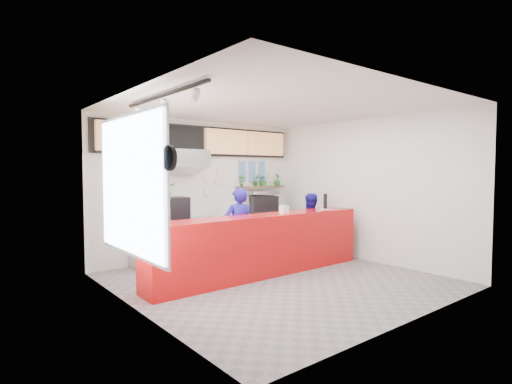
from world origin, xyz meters
TOP-DOWN VIEW (x-y plane):
  - floor at (0.00, 0.00)m, footprint 5.00×5.00m
  - ceiling at (0.00, 0.00)m, footprint 5.00×5.00m
  - wall_back at (0.00, 2.50)m, footprint 5.00×0.00m
  - wall_left at (-2.50, 0.00)m, footprint 0.00×5.00m
  - wall_right at (2.50, 0.00)m, footprint 0.00×5.00m
  - service_counter at (0.00, 0.40)m, footprint 4.50×0.60m
  - cream_band at (0.00, 2.49)m, footprint 5.00×0.02m
  - prep_bench at (-0.80, 2.20)m, footprint 1.80×0.60m
  - panini_oven at (-0.85, 2.20)m, footprint 0.56×0.56m
  - extraction_hood at (-0.80, 2.15)m, footprint 1.20×0.70m
  - hood_lip at (-0.80, 2.15)m, footprint 1.20×0.69m
  - right_bench at (1.50, 2.20)m, footprint 1.80×0.60m
  - espresso_machine at (1.53, 2.20)m, footprint 0.73×0.63m
  - espresso_tray at (1.53, 2.20)m, footprint 0.79×0.67m
  - herb_shelf at (1.60, 2.40)m, footprint 1.40×0.18m
  - menu_board_far_left at (-1.75, 2.38)m, footprint 1.10×0.10m
  - menu_board_mid_left at (-0.59, 2.38)m, footprint 1.10×0.10m
  - menu_board_mid_right at (0.57, 2.38)m, footprint 1.10×0.10m
  - menu_board_far_right at (1.73, 2.38)m, footprint 1.10×0.10m
  - soffit at (0.00, 2.46)m, footprint 4.80×0.04m
  - window_pane at (-2.47, 0.30)m, footprint 0.04×2.20m
  - window_frame at (-2.45, 0.30)m, footprint 0.03×2.30m
  - wall_clock_rim at (-2.46, -0.90)m, footprint 0.05×0.30m
  - wall_clock_face at (-2.43, -0.90)m, footprint 0.02×0.26m
  - track_rail at (-2.10, 0.00)m, footprint 0.05×2.40m
  - dec_plate_a at (0.15, 2.47)m, footprint 0.24×0.03m
  - dec_plate_b at (0.45, 2.47)m, footprint 0.24×0.03m
  - dec_plate_c at (0.15, 2.47)m, footprint 0.24×0.03m
  - dec_plate_d at (0.50, 2.47)m, footprint 0.24×0.03m
  - photo_frame_a at (1.10, 2.48)m, footprint 0.20×0.02m
  - photo_frame_b at (1.40, 2.48)m, footprint 0.20×0.02m
  - photo_frame_c at (1.70, 2.48)m, footprint 0.20×0.02m
  - photo_frame_d at (1.10, 2.48)m, footprint 0.20×0.02m
  - photo_frame_e at (1.40, 2.48)m, footprint 0.20×0.02m
  - photo_frame_f at (1.70, 2.48)m, footprint 0.20×0.02m
  - staff_center at (-0.07, 1.02)m, footprint 0.66×0.52m
  - staff_right at (1.73, 0.88)m, footprint 0.75×0.62m
  - herb_a at (1.02, 2.40)m, footprint 0.17×0.14m
  - herb_b at (1.46, 2.40)m, footprint 0.18×0.15m
  - herb_c at (1.69, 2.40)m, footprint 0.34×0.32m
  - herb_d at (2.15, 2.40)m, footprint 0.20×0.19m
  - glass_vase at (-1.96, 0.30)m, footprint 0.20×0.20m
  - basil_vase at (-1.96, 0.30)m, footprint 0.45×0.42m
  - napkin_holder at (0.49, 0.34)m, footprint 0.18×0.13m
  - white_plate at (1.67, 0.37)m, footprint 0.27×0.27m
  - pepper_mill at (1.67, 0.37)m, footprint 0.08×0.08m

SIDE VIEW (x-z plane):
  - floor at x=0.00m, z-range 0.00..0.00m
  - prep_bench at x=-0.80m, z-range 0.00..0.90m
  - right_bench at x=1.50m, z-range 0.00..0.90m
  - service_counter at x=0.00m, z-range 0.00..1.10m
  - staff_right at x=1.73m, z-range 0.00..1.41m
  - staff_center at x=-0.07m, z-range 0.00..1.57m
  - espresso_machine at x=1.53m, z-range 0.90..1.29m
  - white_plate at x=1.67m, z-range 1.10..1.12m
  - panini_oven at x=-0.85m, z-range 0.90..1.36m
  - napkin_holder at x=0.49m, z-range 1.10..1.25m
  - glass_vase at x=-1.96m, z-range 1.10..1.34m
  - pepper_mill at x=1.67m, z-range 1.12..1.42m
  - espresso_tray at x=1.53m, z-range 1.35..1.41m
  - dec_plate_c at x=0.15m, z-range 1.33..1.57m
  - wall_back at x=0.00m, z-range -1.00..4.00m
  - wall_left at x=-2.50m, z-range -1.00..4.00m
  - wall_right at x=2.50m, z-range -1.00..4.00m
  - herb_shelf at x=1.60m, z-range 1.48..1.52m
  - basil_vase at x=-1.96m, z-range 1.32..1.72m
  - dec_plate_b at x=0.45m, z-range 1.53..1.77m
  - herb_a at x=1.02m, z-range 1.52..1.80m
  - herb_b at x=1.46m, z-range 1.52..1.81m
  - herb_d at x=2.15m, z-range 1.52..1.81m
  - herb_c at x=1.69m, z-range 1.52..1.83m
  - window_pane at x=-2.47m, z-range 0.75..2.65m
  - window_frame at x=-2.45m, z-range 0.70..2.70m
  - dec_plate_a at x=0.15m, z-range 1.63..1.87m
  - photo_frame_d at x=1.10m, z-range 1.62..1.88m
  - photo_frame_e at x=1.40m, z-range 1.62..1.88m
  - photo_frame_f at x=1.70m, z-range 1.62..1.88m
  - dec_plate_d at x=0.50m, z-range 1.78..2.02m
  - hood_lip at x=-0.80m, z-range 1.79..2.11m
  - photo_frame_a at x=1.10m, z-range 1.88..2.12m
  - photo_frame_b at x=1.40m, z-range 1.88..2.12m
  - photo_frame_c at x=1.70m, z-range 1.88..2.12m
  - wall_clock_rim at x=-2.46m, z-range 1.90..2.20m
  - wall_clock_face at x=-2.43m, z-range 1.92..2.18m
  - extraction_hood at x=-0.80m, z-range 1.98..2.32m
  - menu_board_far_left at x=-1.75m, z-range 2.27..2.82m
  - menu_board_mid_left at x=-0.59m, z-range 2.27..2.82m
  - menu_board_mid_right at x=0.57m, z-range 2.27..2.82m
  - menu_board_far_right at x=1.73m, z-range 2.27..2.82m
  - soffit at x=0.00m, z-range 2.22..2.88m
  - cream_band at x=0.00m, z-range 2.20..3.00m
  - track_rail at x=-2.10m, z-range 2.92..2.96m
  - ceiling at x=0.00m, z-range 3.00..3.00m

